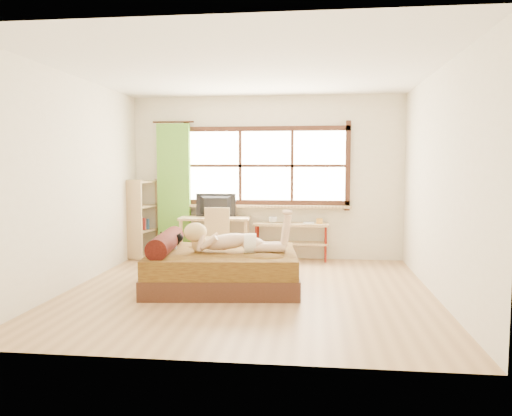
# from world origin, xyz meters

# --- Properties ---
(floor) EXTENTS (4.50, 4.50, 0.00)m
(floor) POSITION_xyz_m (0.00, 0.00, 0.00)
(floor) COLOR #9E754C
(floor) RESTS_ON ground
(ceiling) EXTENTS (4.50, 4.50, 0.00)m
(ceiling) POSITION_xyz_m (0.00, 0.00, 2.70)
(ceiling) COLOR white
(ceiling) RESTS_ON wall_back
(wall_back) EXTENTS (4.50, 0.00, 4.50)m
(wall_back) POSITION_xyz_m (0.00, 2.25, 1.35)
(wall_back) COLOR silver
(wall_back) RESTS_ON floor
(wall_front) EXTENTS (4.50, 0.00, 4.50)m
(wall_front) POSITION_xyz_m (0.00, -2.25, 1.35)
(wall_front) COLOR silver
(wall_front) RESTS_ON floor
(wall_left) EXTENTS (0.00, 4.50, 4.50)m
(wall_left) POSITION_xyz_m (-2.25, 0.00, 1.35)
(wall_left) COLOR silver
(wall_left) RESTS_ON floor
(wall_right) EXTENTS (0.00, 4.50, 4.50)m
(wall_right) POSITION_xyz_m (2.25, 0.00, 1.35)
(wall_right) COLOR silver
(wall_right) RESTS_ON floor
(window) EXTENTS (2.80, 0.16, 1.46)m
(window) POSITION_xyz_m (0.00, 2.22, 1.51)
(window) COLOR #FFEDBF
(window) RESTS_ON wall_back
(curtain) EXTENTS (0.55, 0.10, 2.20)m
(curtain) POSITION_xyz_m (-1.55, 2.13, 1.15)
(curtain) COLOR #519B2A
(curtain) RESTS_ON wall_back
(bed) EXTENTS (2.02, 1.69, 0.71)m
(bed) POSITION_xyz_m (-0.40, 0.16, 0.25)
(bed) COLOR black
(bed) RESTS_ON floor
(woman) EXTENTS (1.34, 0.52, 0.56)m
(woman) POSITION_xyz_m (-0.20, 0.11, 0.75)
(woman) COLOR #D7AC8A
(woman) RESTS_ON bed
(kitten) EXTENTS (0.29, 0.14, 0.22)m
(kitten) POSITION_xyz_m (-1.07, 0.26, 0.58)
(kitten) COLOR black
(kitten) RESTS_ON bed
(desk) EXTENTS (1.17, 0.58, 0.71)m
(desk) POSITION_xyz_m (-0.82, 1.95, 0.62)
(desk) COLOR #A38858
(desk) RESTS_ON floor
(monitor) EXTENTS (0.66, 0.12, 0.38)m
(monitor) POSITION_xyz_m (-0.82, 2.00, 0.90)
(monitor) COLOR black
(monitor) RESTS_ON desk
(chair) EXTENTS (0.42, 0.42, 0.89)m
(chair) POSITION_xyz_m (-0.72, 1.58, 0.50)
(chair) COLOR #A38858
(chair) RESTS_ON floor
(pipe_shelf) EXTENTS (1.23, 0.32, 0.69)m
(pipe_shelf) POSITION_xyz_m (0.44, 2.07, 0.45)
(pipe_shelf) COLOR #A38858
(pipe_shelf) RESTS_ON floor
(cup) EXTENTS (0.13, 0.13, 0.10)m
(cup) POSITION_xyz_m (0.13, 2.07, 0.66)
(cup) COLOR gray
(cup) RESTS_ON pipe_shelf
(book) EXTENTS (0.18, 0.24, 0.02)m
(book) POSITION_xyz_m (0.63, 2.07, 0.62)
(book) COLOR gray
(book) RESTS_ON pipe_shelf
(bookshelf) EXTENTS (0.43, 0.62, 1.31)m
(bookshelf) POSITION_xyz_m (-2.08, 2.02, 0.67)
(bookshelf) COLOR #A38858
(bookshelf) RESTS_ON floor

